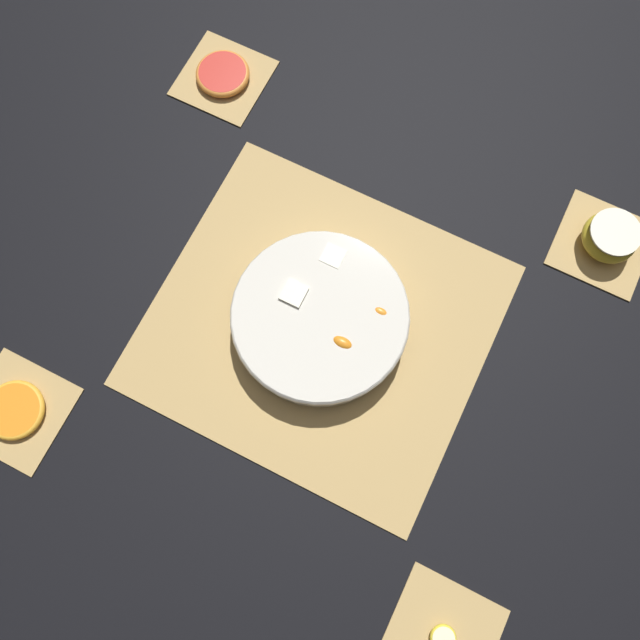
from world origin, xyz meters
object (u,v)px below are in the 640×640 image
orange_slice_whole (14,410)px  banana_coin_single (443,638)px  grapefruit_slice (223,74)px  apple_half (610,237)px  fruit_salad_bowl (320,318)px

orange_slice_whole → banana_coin_single: bearing=0.0°
grapefruit_slice → apple_half: bearing=0.0°
apple_half → grapefruit_slice: size_ratio=0.93×
orange_slice_whole → apple_half: bearing=42.8°
apple_half → orange_slice_whole: (-0.64, -0.59, -0.02)m
orange_slice_whole → banana_coin_single: orange_slice_whole is taller
orange_slice_whole → fruit_salad_bowl: bearing=42.8°
banana_coin_single → orange_slice_whole: bearing=180.0°
apple_half → banana_coin_single: bearing=-90.0°
fruit_salad_bowl → banana_coin_single: fruit_salad_bowl is taller
fruit_salad_bowl → banana_coin_single: size_ratio=7.31×
grapefruit_slice → fruit_salad_bowl: bearing=-42.8°
apple_half → orange_slice_whole: 0.87m
fruit_salad_bowl → banana_coin_single: (0.32, -0.30, -0.03)m
grapefruit_slice → banana_coin_single: bearing=-42.8°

